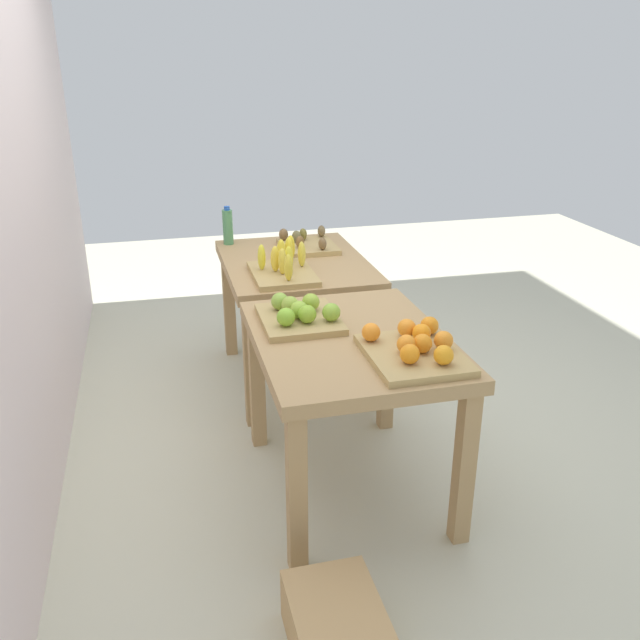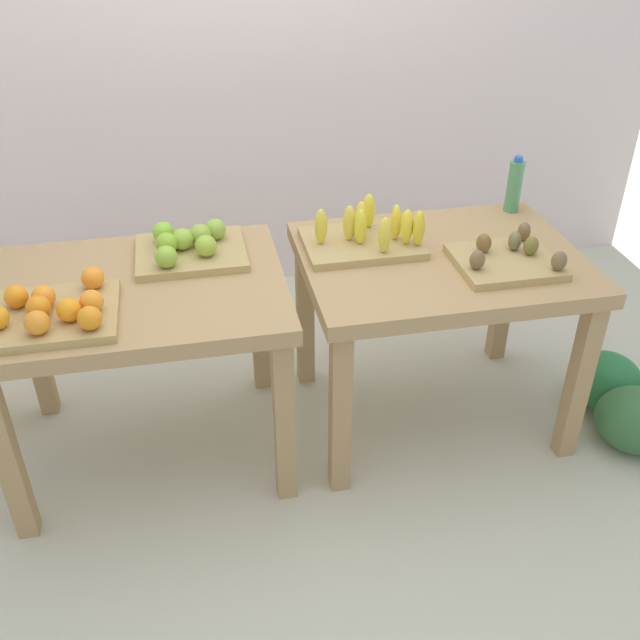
{
  "view_description": "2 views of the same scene",
  "coord_description": "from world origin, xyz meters",
  "px_view_note": "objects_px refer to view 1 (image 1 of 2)",
  "views": [
    {
      "loc": [
        -3.05,
        0.76,
        1.9
      ],
      "look_at": [
        0.01,
        -0.01,
        0.6
      ],
      "focal_mm": 37.69,
      "sensor_mm": 36.0,
      "label": 1
    },
    {
      "loc": [
        -0.36,
        -2.24,
        2.0
      ],
      "look_at": [
        0.1,
        0.01,
        0.53
      ],
      "focal_mm": 40.19,
      "sensor_mm": 36.0,
      "label": 2
    }
  ],
  "objects_px": {
    "water_bottle": "(228,227)",
    "cardboard_produce_box": "(336,628)",
    "orange_bin": "(415,348)",
    "banana_crate": "(283,267)",
    "apple_bin": "(300,314)",
    "display_table_right": "(295,278)",
    "display_table_left": "(350,360)",
    "kiwi_bin": "(307,244)",
    "watermelon_pile": "(307,306)"
  },
  "relations": [
    {
      "from": "orange_bin",
      "to": "water_bottle",
      "type": "distance_m",
      "value": 1.87
    },
    {
      "from": "orange_bin",
      "to": "water_bottle",
      "type": "relative_size",
      "value": 1.87
    },
    {
      "from": "display_table_left",
      "to": "watermelon_pile",
      "type": "relative_size",
      "value": 1.53
    },
    {
      "from": "orange_bin",
      "to": "watermelon_pile",
      "type": "distance_m",
      "value": 2.31
    },
    {
      "from": "water_bottle",
      "to": "orange_bin",
      "type": "bearing_deg",
      "value": -164.04
    },
    {
      "from": "orange_bin",
      "to": "kiwi_bin",
      "type": "height_order",
      "value": "orange_bin"
    },
    {
      "from": "apple_bin",
      "to": "banana_crate",
      "type": "height_order",
      "value": "banana_crate"
    },
    {
      "from": "apple_bin",
      "to": "display_table_right",
      "type": "bearing_deg",
      "value": -10.77
    },
    {
      "from": "water_bottle",
      "to": "banana_crate",
      "type": "bearing_deg",
      "value": -163.03
    },
    {
      "from": "orange_bin",
      "to": "water_bottle",
      "type": "bearing_deg",
      "value": 15.96
    },
    {
      "from": "display_table_right",
      "to": "cardboard_produce_box",
      "type": "height_order",
      "value": "display_table_right"
    },
    {
      "from": "display_table_left",
      "to": "orange_bin",
      "type": "bearing_deg",
      "value": -143.55
    },
    {
      "from": "orange_bin",
      "to": "banana_crate",
      "type": "bearing_deg",
      "value": 15.33
    },
    {
      "from": "apple_bin",
      "to": "banana_crate",
      "type": "distance_m",
      "value": 0.66
    },
    {
      "from": "banana_crate",
      "to": "water_bottle",
      "type": "bearing_deg",
      "value": 16.97
    },
    {
      "from": "water_bottle",
      "to": "cardboard_produce_box",
      "type": "relative_size",
      "value": 0.59
    },
    {
      "from": "kiwi_bin",
      "to": "cardboard_produce_box",
      "type": "bearing_deg",
      "value": 169.16
    },
    {
      "from": "watermelon_pile",
      "to": "water_bottle",
      "type": "bearing_deg",
      "value": 125.0
    },
    {
      "from": "orange_bin",
      "to": "kiwi_bin",
      "type": "relative_size",
      "value": 1.22
    },
    {
      "from": "apple_bin",
      "to": "watermelon_pile",
      "type": "relative_size",
      "value": 0.59
    },
    {
      "from": "apple_bin",
      "to": "orange_bin",
      "type": "bearing_deg",
      "value": -141.21
    },
    {
      "from": "kiwi_bin",
      "to": "watermelon_pile",
      "type": "distance_m",
      "value": 0.92
    },
    {
      "from": "orange_bin",
      "to": "watermelon_pile",
      "type": "height_order",
      "value": "orange_bin"
    },
    {
      "from": "orange_bin",
      "to": "banana_crate",
      "type": "xyz_separation_m",
      "value": [
        1.11,
        0.31,
        0.01
      ]
    },
    {
      "from": "water_bottle",
      "to": "cardboard_produce_box",
      "type": "bearing_deg",
      "value": -179.38
    },
    {
      "from": "display_table_left",
      "to": "water_bottle",
      "type": "xyz_separation_m",
      "value": [
        1.54,
        0.33,
        0.22
      ]
    },
    {
      "from": "banana_crate",
      "to": "kiwi_bin",
      "type": "relative_size",
      "value": 1.24
    },
    {
      "from": "display_table_left",
      "to": "orange_bin",
      "type": "distance_m",
      "value": 0.35
    },
    {
      "from": "display_table_left",
      "to": "display_table_right",
      "type": "bearing_deg",
      "value": 0.0
    },
    {
      "from": "display_table_left",
      "to": "kiwi_bin",
      "type": "bearing_deg",
      "value": -5.23
    },
    {
      "from": "cardboard_produce_box",
      "to": "watermelon_pile",
      "type": "bearing_deg",
      "value": -11.18
    },
    {
      "from": "display_table_right",
      "to": "orange_bin",
      "type": "relative_size",
      "value": 2.36
    },
    {
      "from": "water_bottle",
      "to": "cardboard_produce_box",
      "type": "height_order",
      "value": "water_bottle"
    },
    {
      "from": "watermelon_pile",
      "to": "cardboard_produce_box",
      "type": "xyz_separation_m",
      "value": [
        -2.83,
        0.56,
        -0.03
      ]
    },
    {
      "from": "water_bottle",
      "to": "display_table_left",
      "type": "bearing_deg",
      "value": -168.06
    },
    {
      "from": "water_bottle",
      "to": "watermelon_pile",
      "type": "height_order",
      "value": "water_bottle"
    },
    {
      "from": "banana_crate",
      "to": "water_bottle",
      "type": "relative_size",
      "value": 1.89
    },
    {
      "from": "display_table_left",
      "to": "watermelon_pile",
      "type": "xyz_separation_m",
      "value": [
        1.95,
        -0.26,
        -0.51
      ]
    },
    {
      "from": "apple_bin",
      "to": "cardboard_produce_box",
      "type": "relative_size",
      "value": 1.0
    },
    {
      "from": "display_table_right",
      "to": "orange_bin",
      "type": "distance_m",
      "value": 1.39
    },
    {
      "from": "kiwi_bin",
      "to": "watermelon_pile",
      "type": "xyz_separation_m",
      "value": [
        0.63,
        -0.14,
        -0.65
      ]
    },
    {
      "from": "display_table_right",
      "to": "apple_bin",
      "type": "xyz_separation_m",
      "value": [
        -0.92,
        0.18,
        0.15
      ]
    },
    {
      "from": "display_table_left",
      "to": "display_table_right",
      "type": "height_order",
      "value": "same"
    },
    {
      "from": "display_table_right",
      "to": "banana_crate",
      "type": "distance_m",
      "value": 0.33
    },
    {
      "from": "kiwi_bin",
      "to": "watermelon_pile",
      "type": "bearing_deg",
      "value": -12.36
    },
    {
      "from": "water_bottle",
      "to": "apple_bin",
      "type": "bearing_deg",
      "value": -173.6
    },
    {
      "from": "display_table_left",
      "to": "display_table_right",
      "type": "distance_m",
      "value": 1.12
    },
    {
      "from": "display_table_left",
      "to": "cardboard_produce_box",
      "type": "bearing_deg",
      "value": 161.08
    },
    {
      "from": "display_table_left",
      "to": "kiwi_bin",
      "type": "xyz_separation_m",
      "value": [
        1.33,
        -0.12,
        0.14
      ]
    },
    {
      "from": "apple_bin",
      "to": "cardboard_produce_box",
      "type": "bearing_deg",
      "value": 173.37
    }
  ]
}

